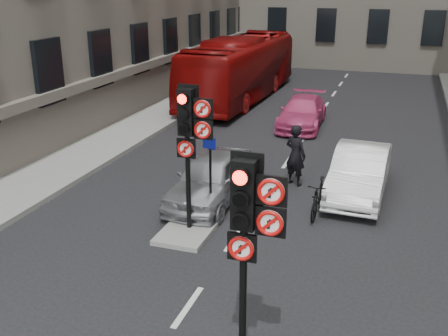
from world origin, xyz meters
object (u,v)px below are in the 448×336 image
Objects in this scene: signal_far at (190,128)px; bus_red at (241,68)px; car_silver at (211,178)px; info_sign at (210,166)px; motorcyclist at (296,155)px; car_pink at (302,112)px; motorcycle at (319,198)px; car_white at (360,172)px; signal_near at (249,218)px.

bus_red is (-3.39, 15.10, -1.10)m from signal_far.
car_silver is 1.58m from info_sign.
motorcyclist is at bearing 80.63° from info_sign.
bus_red reaches higher than car_silver.
motorcyclist reaches higher than car_silver.
car_silver is 2.14× the size of motorcyclist.
info_sign is at bearing -95.05° from car_pink.
info_sign is (3.60, -14.36, -0.07)m from bus_red.
bus_red is at bearing 104.66° from car_silver.
car_pink is (0.93, 8.72, -0.07)m from car_silver.
motorcyclist is (-1.05, 2.00, 0.45)m from motorcycle.
car_white is 2.04m from motorcycle.
car_white reaches higher than car_silver.
signal_near is 0.88× the size of car_silver.
car_white is at bearing 26.04° from car_silver.
bus_red reaches higher than car_white.
motorcyclist is (5.15, -11.10, -0.65)m from bus_red.
car_pink is at bearing 86.25° from signal_far.
motorcycle is at bearing 142.18° from motorcyclist.
motorcycle is at bearing -63.06° from bus_red.
car_silver reaches higher than car_pink.
bus_red is 6.91× the size of motorcycle.
signal_far is at bearing 123.02° from signal_near.
info_sign reaches higher than car_pink.
signal_near is 20.04m from bus_red.
bus_red is (-4.09, 4.37, 0.98)m from car_pink.
signal_far is 2.85m from car_silver.
signal_far reaches higher than info_sign.
info_sign reaches higher than car_silver.
car_silver reaches higher than motorcycle.
signal_far is 10.95m from car_pink.
signal_near is at bearing 120.52° from motorcyclist.
signal_far is 4.71m from motorcyclist.
signal_near reaches higher than car_white.
signal_near is 1.00× the size of signal_far.
car_pink is at bearing -45.29° from bus_red.
car_pink is 1.97× the size of info_sign.
car_white is at bearing 82.07° from signal_near.
motorcycle is (2.11, -8.73, -0.12)m from car_pink.
car_white is at bearing -68.84° from car_pink.
signal_near is 2.15× the size of motorcycle.
bus_red is at bearing 118.89° from motorcycle.
signal_far is (-2.60, 4.00, 0.12)m from signal_near.
bus_red is 6.04× the size of motorcyclist.
motorcyclist is at bearing 46.24° from car_silver.
car_silver is 4.32m from car_white.
signal_far is 0.31× the size of bus_red.
car_pink is (0.70, 10.73, -2.08)m from signal_far.
car_pink is 6.07m from bus_red.
car_pink is (-1.90, 14.73, -1.96)m from signal_near.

